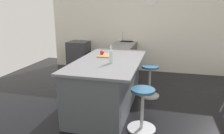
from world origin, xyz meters
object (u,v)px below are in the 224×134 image
object	(u,v)px
cutting_board	(105,55)
apple_red	(102,52)
oven_range	(79,55)
kitchen_island	(107,83)
water_bottle	(111,56)
stool_middle	(142,111)
stool_by_window	(149,82)

from	to	relation	value
cutting_board	apple_red	distance (m)	0.10
oven_range	kitchen_island	distance (m)	2.81
apple_red	water_bottle	xyz separation A→B (m)	(0.58, 0.34, 0.06)
stool_middle	cutting_board	distance (m)	1.43
cutting_board	apple_red	bearing A→B (deg)	-111.70
stool_middle	apple_red	xyz separation A→B (m)	(-0.99, -0.93, 0.67)
oven_range	stool_middle	bearing A→B (deg)	37.42
stool_middle	apple_red	bearing A→B (deg)	-136.72
oven_range	water_bottle	world-z (taller)	water_bottle
apple_red	stool_middle	bearing A→B (deg)	43.28
kitchen_island	apple_red	xyz separation A→B (m)	(-0.31, -0.19, 0.52)
kitchen_island	apple_red	world-z (taller)	apple_red
stool_by_window	cutting_board	world-z (taller)	cutting_board
kitchen_island	stool_by_window	xyz separation A→B (m)	(-0.68, 0.75, -0.15)
kitchen_island	stool_by_window	size ratio (longest dim) A/B	3.19
stool_middle	apple_red	size ratio (longest dim) A/B	8.20
stool_by_window	stool_middle	bearing A→B (deg)	0.00
oven_range	stool_middle	world-z (taller)	oven_range
stool_by_window	stool_middle	size ratio (longest dim) A/B	1.00
cutting_board	water_bottle	world-z (taller)	water_bottle
stool_middle	apple_red	world-z (taller)	apple_red
stool_by_window	stool_middle	distance (m)	1.36
stool_by_window	water_bottle	xyz separation A→B (m)	(0.95, -0.60, 0.73)
cutting_board	water_bottle	xyz separation A→B (m)	(0.55, 0.26, 0.11)
kitchen_island	water_bottle	distance (m)	0.66
kitchen_island	water_bottle	bearing A→B (deg)	29.03
kitchen_island	cutting_board	world-z (taller)	cutting_board
water_bottle	apple_red	bearing A→B (deg)	-149.91
cutting_board	stool_by_window	bearing A→B (deg)	114.80
cutting_board	apple_red	size ratio (longest dim) A/B	4.38
oven_range	apple_red	size ratio (longest dim) A/B	10.52
kitchen_island	stool_by_window	distance (m)	1.02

